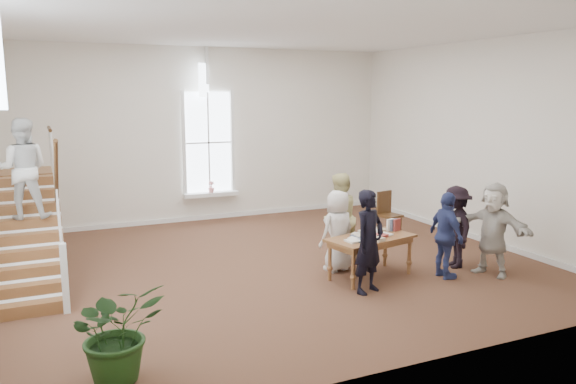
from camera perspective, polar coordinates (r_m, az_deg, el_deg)
name	(u,v)px	position (r m, az deg, el deg)	size (l,w,h in m)	color
ground	(275,265)	(11.13, -1.37, -7.40)	(10.00, 10.00, 0.00)	#4B2D1D
room_shell	(211,205)	(15.05, -7.87, -1.30)	(10.49, 10.00, 10.00)	white
staircase	(26,194)	(10.68, -25.11, -0.15)	(1.10, 4.10, 2.92)	brown
library_table	(370,241)	(10.34, 8.37, -4.96)	(1.76, 1.15, 0.82)	brown
police_officer	(369,242)	(9.52, 8.24, -5.02)	(0.64, 0.42, 1.76)	black
elderly_woman	(338,231)	(10.63, 5.08, -3.94)	(0.75, 0.49, 1.54)	silver
person_yellow	(339,218)	(11.17, 5.18, -2.63)	(0.87, 0.68, 1.78)	#D9CF88
woman_cluster_a	(446,235)	(10.56, 15.78, -4.27)	(0.93, 0.39, 1.59)	navy
woman_cluster_b	(456,227)	(11.27, 16.67, -3.42)	(1.03, 0.59, 1.59)	black
woman_cluster_c	(493,229)	(10.99, 20.09, -3.56)	(1.60, 0.51, 1.73)	beige
floor_plant	(117,331)	(7.01, -16.94, -13.38)	(1.08, 0.93, 1.20)	#173310
side_chair	(387,211)	(13.45, 10.06, -1.89)	(0.54, 0.54, 1.05)	#3B2110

